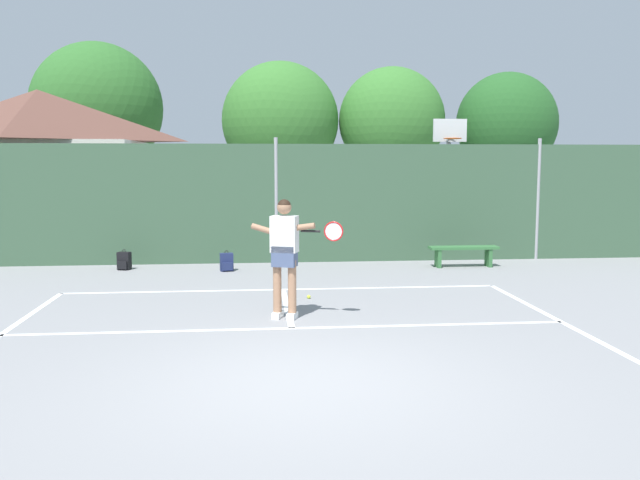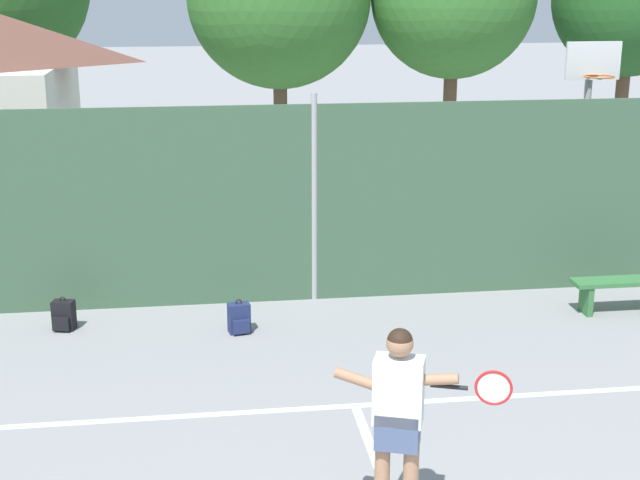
{
  "view_description": "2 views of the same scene",
  "coord_description": "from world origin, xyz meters",
  "px_view_note": "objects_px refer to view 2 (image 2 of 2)",
  "views": [
    {
      "loc": [
        -0.53,
        -7.14,
        2.42
      ],
      "look_at": [
        0.9,
        7.44,
        0.72
      ],
      "focal_mm": 37.84,
      "sensor_mm": 36.0,
      "label": 1
    },
    {
      "loc": [
        -1.6,
        -3.46,
        4.53
      ],
      "look_at": [
        -0.12,
        7.51,
        1.33
      ],
      "focal_mm": 51.14,
      "sensor_mm": 36.0,
      "label": 2
    }
  ],
  "objects_px": {
    "tennis_player": "(400,414)",
    "tennis_ball": "(411,440)",
    "courtside_bench": "(628,287)",
    "basketball_hoop": "(587,119)",
    "backpack_black": "(64,316)",
    "backpack_navy": "(239,319)"
  },
  "relations": [
    {
      "from": "backpack_black",
      "to": "backpack_navy",
      "type": "bearing_deg",
      "value": -10.23
    },
    {
      "from": "basketball_hoop",
      "to": "backpack_navy",
      "type": "relative_size",
      "value": 7.67
    },
    {
      "from": "tennis_ball",
      "to": "courtside_bench",
      "type": "height_order",
      "value": "courtside_bench"
    },
    {
      "from": "tennis_player",
      "to": "backpack_black",
      "type": "relative_size",
      "value": 4.01
    },
    {
      "from": "backpack_black",
      "to": "backpack_navy",
      "type": "height_order",
      "value": "same"
    },
    {
      "from": "backpack_black",
      "to": "courtside_bench",
      "type": "relative_size",
      "value": 0.29
    },
    {
      "from": "tennis_player",
      "to": "tennis_ball",
      "type": "bearing_deg",
      "value": 72.16
    },
    {
      "from": "tennis_ball",
      "to": "backpack_navy",
      "type": "distance_m",
      "value": 3.59
    },
    {
      "from": "tennis_player",
      "to": "tennis_ball",
      "type": "height_order",
      "value": "tennis_player"
    },
    {
      "from": "backpack_navy",
      "to": "courtside_bench",
      "type": "height_order",
      "value": "courtside_bench"
    },
    {
      "from": "tennis_ball",
      "to": "courtside_bench",
      "type": "distance_m",
      "value": 5.08
    },
    {
      "from": "tennis_player",
      "to": "basketball_hoop",
      "type": "bearing_deg",
      "value": 57.49
    },
    {
      "from": "basketball_hoop",
      "to": "backpack_navy",
      "type": "xyz_separation_m",
      "value": [
        -5.81,
        -2.69,
        -2.12
      ]
    },
    {
      "from": "tennis_ball",
      "to": "backpack_black",
      "type": "relative_size",
      "value": 0.14
    },
    {
      "from": "tennis_player",
      "to": "courtside_bench",
      "type": "height_order",
      "value": "tennis_player"
    },
    {
      "from": "basketball_hoop",
      "to": "backpack_navy",
      "type": "distance_m",
      "value": 6.75
    },
    {
      "from": "basketball_hoop",
      "to": "tennis_ball",
      "type": "relative_size",
      "value": 53.79
    },
    {
      "from": "tennis_player",
      "to": "tennis_ball",
      "type": "xyz_separation_m",
      "value": [
        0.48,
        1.5,
        -1.08
      ]
    },
    {
      "from": "backpack_navy",
      "to": "tennis_ball",
      "type": "bearing_deg",
      "value": -63.96
    },
    {
      "from": "courtside_bench",
      "to": "basketball_hoop",
      "type": "bearing_deg",
      "value": 81.8
    },
    {
      "from": "tennis_player",
      "to": "backpack_navy",
      "type": "xyz_separation_m",
      "value": [
        -1.09,
        4.71,
        -0.92
      ]
    },
    {
      "from": "basketball_hoop",
      "to": "courtside_bench",
      "type": "relative_size",
      "value": 2.22
    }
  ]
}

